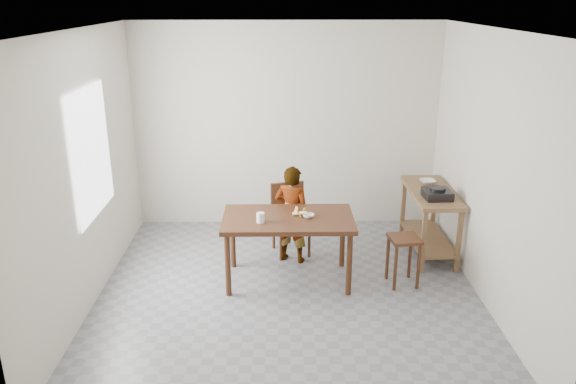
{
  "coord_description": "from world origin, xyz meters",
  "views": [
    {
      "loc": [
        -0.09,
        -5.26,
        2.99
      ],
      "look_at": [
        0.0,
        0.4,
        1.0
      ],
      "focal_mm": 35.0,
      "sensor_mm": 36.0,
      "label": 1
    }
  ],
  "objects_px": {
    "child": "(292,214)",
    "dining_chair": "(291,220)",
    "prep_counter": "(429,222)",
    "stool": "(403,261)",
    "dining_table": "(288,249)"
  },
  "relations": [
    {
      "from": "prep_counter",
      "to": "stool",
      "type": "relative_size",
      "value": 2.17
    },
    {
      "from": "dining_chair",
      "to": "prep_counter",
      "type": "bearing_deg",
      "value": -14.66
    },
    {
      "from": "prep_counter",
      "to": "stool",
      "type": "xyz_separation_m",
      "value": [
        -0.48,
        -0.8,
        -0.12
      ]
    },
    {
      "from": "dining_chair",
      "to": "stool",
      "type": "bearing_deg",
      "value": -48.53
    },
    {
      "from": "child",
      "to": "stool",
      "type": "bearing_deg",
      "value": 174.51
    },
    {
      "from": "dining_table",
      "to": "dining_chair",
      "type": "bearing_deg",
      "value": 86.13
    },
    {
      "from": "stool",
      "to": "child",
      "type": "bearing_deg",
      "value": 153.33
    },
    {
      "from": "prep_counter",
      "to": "dining_chair",
      "type": "distance_m",
      "value": 1.67
    },
    {
      "from": "dining_chair",
      "to": "stool",
      "type": "distance_m",
      "value": 1.45
    },
    {
      "from": "child",
      "to": "dining_chair",
      "type": "height_order",
      "value": "child"
    },
    {
      "from": "prep_counter",
      "to": "stool",
      "type": "height_order",
      "value": "prep_counter"
    },
    {
      "from": "dining_table",
      "to": "prep_counter",
      "type": "bearing_deg",
      "value": 22.15
    },
    {
      "from": "prep_counter",
      "to": "dining_chair",
      "type": "relative_size",
      "value": 1.41
    },
    {
      "from": "child",
      "to": "stool",
      "type": "xyz_separation_m",
      "value": [
        1.19,
        -0.6,
        -0.31
      ]
    },
    {
      "from": "stool",
      "to": "dining_table",
      "type": "bearing_deg",
      "value": 175.28
    }
  ]
}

